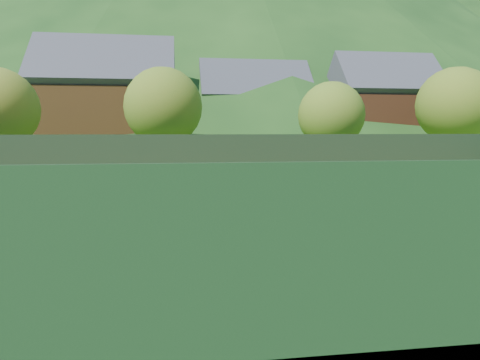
{
  "coord_description": "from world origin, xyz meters",
  "views": [
    {
      "loc": [
        -2.74,
        -16.01,
        3.33
      ],
      "look_at": [
        -0.47,
        0.0,
        1.42
      ],
      "focal_mm": 32.0,
      "sensor_mm": 36.0,
      "label": 1
    }
  ],
  "objects": [
    {
      "name": "ground",
      "position": [
        0.0,
        0.0,
        0.0
      ],
      "size": [
        400.0,
        400.0,
        0.0
      ],
      "primitive_type": "plane",
      "color": "#2C531A",
      "rests_on": "ground"
    },
    {
      "name": "clay_court",
      "position": [
        0.0,
        0.0,
        0.01
      ],
      "size": [
        40.0,
        24.0,
        0.02
      ],
      "primitive_type": "cube",
      "color": "#B8441D",
      "rests_on": "ground"
    },
    {
      "name": "mountain_far_right",
      "position": [
        90.0,
        150.0,
        47.5
      ],
      "size": [
        260.0,
        260.0,
        95.0
      ],
      "primitive_type": "cone",
      "color": "black",
      "rests_on": "ground"
    },
    {
      "name": "coach",
      "position": [
        -1.25,
        -1.67,
        1.01
      ],
      "size": [
        0.82,
        0.64,
        1.97
      ],
      "primitive_type": "imported",
      "rotation": [
        0.0,
        0.0,
        -0.26
      ],
      "color": "#1B4BB1",
      "rests_on": "clay_court"
    },
    {
      "name": "student_a",
      "position": [
        1.89,
        1.65,
        0.79
      ],
      "size": [
        0.92,
        0.83,
        1.54
      ],
      "primitive_type": "imported",
      "rotation": [
        0.0,
        0.0,
        3.55
      ],
      "color": "orange",
      "rests_on": "clay_court"
    },
    {
      "name": "student_b",
      "position": [
        4.42,
        2.81,
        0.78
      ],
      "size": [
        0.97,
        0.69,
        1.53
      ],
      "primitive_type": "imported",
      "rotation": [
        0.0,
        0.0,
        2.74
      ],
      "color": "#CA5012",
      "rests_on": "clay_court"
    },
    {
      "name": "student_c",
      "position": [
        7.4,
        1.32,
        0.75
      ],
      "size": [
        0.85,
        0.72,
        1.47
      ],
      "primitive_type": "imported",
      "rotation": [
        0.0,
        0.0,
        3.57
      ],
      "color": "orange",
      "rests_on": "clay_court"
    },
    {
      "name": "student_d",
      "position": [
        6.35,
        2.91,
        0.8
      ],
      "size": [
        1.02,
        0.61,
        1.55
      ],
      "primitive_type": "imported",
      "rotation": [
        0.0,
        0.0,
        3.17
      ],
      "color": "orange",
      "rests_on": "clay_court"
    },
    {
      "name": "tennis_ball_0",
      "position": [
        -4.29,
        -2.64,
        0.05
      ],
      "size": [
        0.07,
        0.07,
        0.07
      ],
      "primitive_type": "sphere",
      "color": "#BCE926",
      "rests_on": "clay_court"
    },
    {
      "name": "tennis_ball_2",
      "position": [
        4.31,
        -1.18,
        0.05
      ],
      "size": [
        0.07,
        0.07,
        0.07
      ],
      "primitive_type": "sphere",
      "color": "#BCE926",
      "rests_on": "clay_court"
    },
    {
      "name": "tennis_ball_3",
      "position": [
        -5.49,
        -2.09,
        0.05
      ],
      "size": [
        0.07,
        0.07,
        0.07
      ],
      "primitive_type": "sphere",
      "color": "#BCE926",
      "rests_on": "clay_court"
    },
    {
      "name": "tennis_ball_4",
      "position": [
        -6.35,
        -5.32,
        0.05
      ],
      "size": [
        0.07,
        0.07,
        0.07
      ],
      "primitive_type": "sphere",
      "color": "#BCE926",
      "rests_on": "clay_court"
    },
    {
      "name": "tennis_ball_6",
      "position": [
        2.49,
        -4.54,
        0.05
      ],
      "size": [
        0.07,
        0.07,
        0.07
      ],
      "primitive_type": "sphere",
      "color": "#BCE926",
      "rests_on": "clay_court"
    },
    {
      "name": "tennis_ball_8",
      "position": [
        2.4,
        -3.75,
        0.05
      ],
      "size": [
        0.07,
        0.07,
        0.07
      ],
      "primitive_type": "sphere",
      "color": "#BCE926",
      "rests_on": "clay_court"
    },
    {
      "name": "tennis_ball_11",
      "position": [
        3.76,
        -5.73,
        0.05
      ],
      "size": [
        0.07,
        0.07,
        0.07
      ],
      "primitive_type": "sphere",
      "color": "#BCE926",
      "rests_on": "clay_court"
    },
    {
      "name": "tennis_ball_13",
      "position": [
        2.53,
        -8.42,
        0.05
      ],
      "size": [
        0.07,
        0.07,
        0.07
      ],
      "primitive_type": "sphere",
      "color": "#BCE926",
      "rests_on": "clay_court"
    },
    {
      "name": "tennis_ball_14",
      "position": [
        -3.74,
        -4.03,
        0.05
      ],
      "size": [
        0.07,
        0.07,
        0.07
      ],
      "primitive_type": "sphere",
      "color": "#BCE926",
      "rests_on": "clay_court"
    },
    {
      "name": "tennis_ball_16",
      "position": [
        6.0,
        -4.86,
        0.05
      ],
      "size": [
        0.07,
        0.07,
        0.07
      ],
      "primitive_type": "sphere",
      "color": "#BCE926",
      "rests_on": "clay_court"
    },
    {
      "name": "tennis_ball_18",
      "position": [
        4.83,
        -1.52,
        0.05
      ],
      "size": [
        0.07,
        0.07,
        0.07
      ],
      "primitive_type": "sphere",
      "color": "#BCE926",
      "rests_on": "clay_court"
    },
    {
      "name": "court_lines",
      "position": [
        0.0,
        0.0,
        0.02
      ],
      "size": [
        23.83,
        11.03,
        0.0
      ],
      "color": "white",
      "rests_on": "clay_court"
    },
    {
      "name": "tennis_net",
      "position": [
        0.0,
        0.0,
        0.52
      ],
      "size": [
        0.1,
        12.07,
        1.1
      ],
      "color": "black",
      "rests_on": "clay_court"
    },
    {
      "name": "perimeter_fence",
      "position": [
        0.0,
        0.0,
        1.27
      ],
      "size": [
        40.4,
        24.24,
        3.0
      ],
      "color": "black",
      "rests_on": "clay_court"
    },
    {
      "name": "chalet_left",
      "position": [
        -10.0,
        30.0,
        5.65
      ],
      "size": [
        13.8,
        9.93,
        12.92
      ],
      "color": "beige",
      "rests_on": "ground"
    },
    {
      "name": "chalet_mid",
      "position": [
        6.0,
        34.0,
        4.99
      ],
      "size": [
        12.65,
        8.82,
        11.45
      ],
      "color": "beige",
      "rests_on": "ground"
    },
    {
      "name": "chalet_right",
      "position": [
        20.0,
        30.0,
        5.26
      ],
      "size": [
        11.5,
        8.82,
        11.91
      ],
      "color": "beige",
      "rests_on": "ground"
    },
    {
      "name": "tree_b",
      "position": [
        -4.0,
        20.0,
        5.19
      ],
      "size": [
        6.4,
        6.4,
        8.4
      ],
      "color": "#3D2618",
      "rests_on": "ground"
    },
    {
      "name": "tree_c",
      "position": [
        10.0,
        19.0,
        4.54
      ],
      "size": [
        5.6,
        5.6,
        7.35
      ],
      "color": "#402A19",
      "rests_on": "ground"
    },
    {
      "name": "tree_d",
      "position": [
        22.0,
        20.0,
        5.52
      ],
      "size": [
        6.8,
        6.8,
        8.93
      ],
      "color": "#3E2919",
      "rests_on": "ground"
    }
  ]
}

